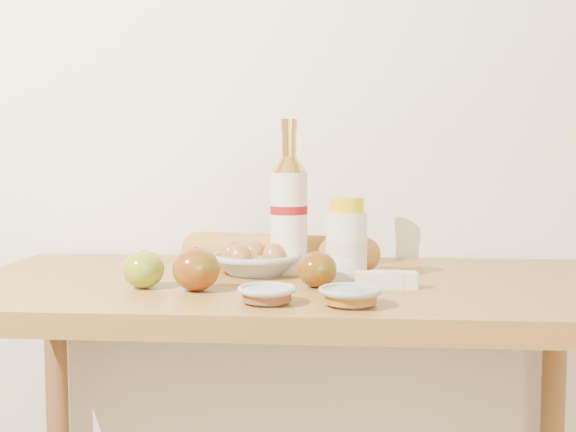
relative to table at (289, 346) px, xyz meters
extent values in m
cube|color=silver|center=(0.00, 0.33, 0.52)|extent=(3.50, 0.02, 2.60)
cube|color=#A97936|center=(0.00, 0.00, 0.10)|extent=(1.20, 0.60, 0.04)
cylinder|color=beige|center=(-0.01, 0.08, 0.22)|extent=(0.07, 0.07, 0.19)
cylinder|color=maroon|center=(-0.01, 0.08, 0.25)|extent=(0.07, 0.07, 0.02)
cone|color=gold|center=(-0.01, 0.08, 0.33)|extent=(0.07, 0.07, 0.03)
cylinder|color=gold|center=(-0.01, 0.08, 0.37)|extent=(0.03, 0.03, 0.05)
cylinder|color=gold|center=(-0.01, 0.08, 0.41)|extent=(0.03, 0.03, 0.02)
cylinder|color=silver|center=(0.10, 0.01, 0.18)|extent=(0.09, 0.09, 0.12)
cylinder|color=beige|center=(0.10, 0.01, 0.18)|extent=(0.09, 0.09, 0.03)
cylinder|color=yellow|center=(0.10, 0.01, 0.26)|extent=(0.07, 0.07, 0.03)
torus|color=#95A29D|center=(-0.07, 0.06, 0.16)|extent=(0.22, 0.22, 0.01)
ellipsoid|color=brown|center=(-0.10, 0.03, 0.15)|extent=(0.06, 0.06, 0.06)
ellipsoid|color=brown|center=(-0.03, 0.05, 0.15)|extent=(0.06, 0.06, 0.06)
ellipsoid|color=brown|center=(-0.08, 0.09, 0.15)|extent=(0.06, 0.06, 0.06)
ellipsoid|color=brown|center=(-0.12, 0.07, 0.15)|extent=(0.06, 0.06, 0.06)
ellipsoid|color=brown|center=(-0.03, 0.09, 0.15)|extent=(0.06, 0.06, 0.06)
cylinder|color=#C48D3B|center=(-0.03, 0.13, 0.16)|extent=(0.35, 0.13, 0.07)
sphere|color=#C48D3B|center=(-0.20, 0.17, 0.16)|extent=(0.08, 0.08, 0.07)
sphere|color=#C48D3B|center=(0.14, 0.10, 0.16)|extent=(0.08, 0.08, 0.07)
ellipsoid|color=#9D8F1F|center=(-0.24, -0.10, 0.16)|extent=(0.09, 0.09, 0.07)
cylinder|color=#4E341A|center=(-0.24, -0.10, 0.18)|extent=(0.01, 0.01, 0.01)
ellipsoid|color=maroon|center=(-0.15, -0.12, 0.16)|extent=(0.09, 0.09, 0.07)
cylinder|color=#4D3119|center=(-0.15, -0.12, 0.19)|extent=(0.01, 0.01, 0.01)
ellipsoid|color=#8A0807|center=(0.05, -0.07, 0.15)|extent=(0.07, 0.07, 0.06)
cylinder|color=#4B3119|center=(0.05, -0.07, 0.18)|extent=(0.01, 0.01, 0.01)
torus|color=#97A49E|center=(-0.02, -0.21, 0.15)|extent=(0.10, 0.10, 0.01)
cylinder|color=brown|center=(-0.02, -0.21, 0.14)|extent=(0.08, 0.08, 0.02)
torus|color=gray|center=(0.11, -0.22, 0.15)|extent=(0.13, 0.13, 0.01)
cylinder|color=brown|center=(0.11, -0.22, 0.14)|extent=(0.11, 0.11, 0.02)
cube|color=beige|center=(0.17, -0.07, 0.14)|extent=(0.11, 0.04, 0.03)
cube|color=beige|center=(0.17, -0.07, 0.14)|extent=(0.06, 0.04, 0.03)
camera|label=1|loc=(0.10, -1.30, 0.35)|focal=45.00mm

